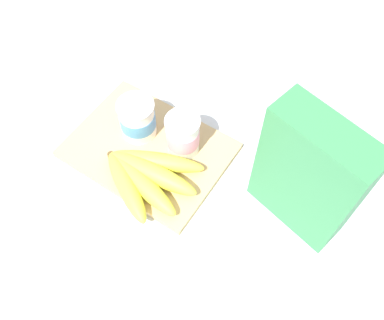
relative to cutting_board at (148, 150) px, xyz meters
The scene contains 7 objects.
ground_plane 0.01m from the cutting_board, ahead, with size 2.40×2.40×0.00m, color silver.
cutting_board is the anchor object (origin of this frame).
cereal_box 0.33m from the cutting_board, ahead, with size 0.17×0.07×0.26m, color #38844C.
yogurt_cup_front 0.07m from the cutting_board, 148.59° to the left, with size 0.07×0.07×0.09m.
yogurt_cup_back 0.09m from the cutting_board, 33.91° to the left, with size 0.07×0.07×0.09m.
banana_bunch 0.08m from the cutting_board, 56.68° to the right, with size 0.20×0.19×0.04m.
spoon 0.20m from the cutting_board, 165.33° to the left, with size 0.13×0.03×0.01m.
Camera 1 is at (0.33, -0.34, 0.74)m, focal length 39.78 mm.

